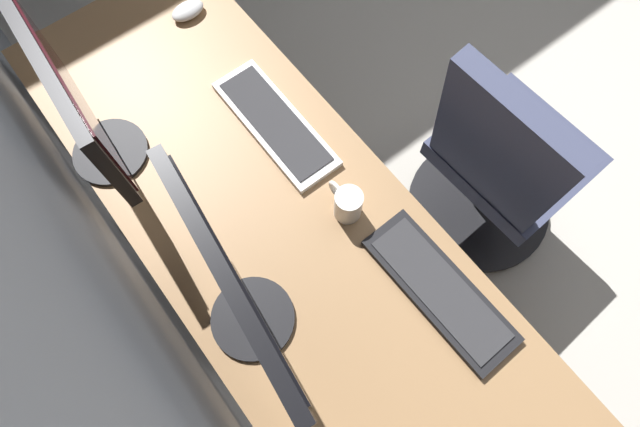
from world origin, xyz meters
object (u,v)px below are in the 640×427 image
Objects in this scene: mouse_main at (188,10)px; coffee_mug at (347,204)px; monitor_primary at (239,296)px; keyboard_main at (440,289)px; keyboard_spare at (275,123)px; office_chair at (499,169)px; drawer_pedestal at (282,272)px; monitor_secondary at (75,105)px.

coffee_mug is at bearing 178.26° from mouse_main.
monitor_primary is 1.29× the size of keyboard_main.
keyboard_spare is (0.40, -0.35, -0.23)m from monitor_primary.
keyboard_main is 0.31m from coffee_mug.
office_chair is (-0.91, -0.54, -0.29)m from mouse_main.
keyboard_spare is (0.25, -0.19, 0.39)m from drawer_pedestal.
office_chair is at bearing -101.37° from coffee_mug.
drawer_pedestal is 0.59m from keyboard_main.
keyboard_spare is 0.43× the size of office_chair.
keyboard_spare reaches higher than drawer_pedestal.
drawer_pedestal is 0.66m from monitor_primary.
coffee_mug reaches higher than keyboard_spare.
keyboard_main is 0.44× the size of office_chair.
drawer_pedestal is at bearing 69.91° from coffee_mug.
monitor_primary is 0.97m from mouse_main.
mouse_main is at bearing 1.22° from keyboard_main.
mouse_main is 0.79m from coffee_mug.
monitor_primary reaches higher than mouse_main.
monitor_secondary is 4.57× the size of mouse_main.
mouse_main is at bearing -56.85° from monitor_secondary.
monitor_secondary is at bearing 63.20° from keyboard_spare.
mouse_main is at bearing -23.06° from monitor_primary.
keyboard_main is (-0.37, -0.24, 0.39)m from drawer_pedestal.
mouse_main is 1.09m from office_chair.
monitor_secondary is 0.50m from keyboard_spare.
monitor_secondary reaches higher than office_chair.
monitor_primary is 0.58m from keyboard_spare.
monitor_secondary is 0.68m from coffee_mug.
office_chair is (0.19, -0.51, -0.28)m from keyboard_main.
office_chair is (-0.03, -0.91, -0.51)m from monitor_primary.
keyboard_spare is at bearing -0.88° from coffee_mug.
coffee_mug is (0.08, -0.35, -0.19)m from monitor_primary.
coffee_mug is (-0.79, 0.02, 0.03)m from mouse_main.
monitor_primary reaches higher than drawer_pedestal.
keyboard_main is 1.09m from mouse_main.
drawer_pedestal is at bearing 32.51° from keyboard_main.
monitor_primary is 0.56× the size of office_chair.
coffee_mug reaches higher than mouse_main.
monitor_secondary reaches higher than coffee_mug.
mouse_main is (0.47, -0.02, 0.01)m from keyboard_spare.
drawer_pedestal is at bearing 76.38° from office_chair.
mouse_main is at bearing -2.32° from keyboard_spare.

